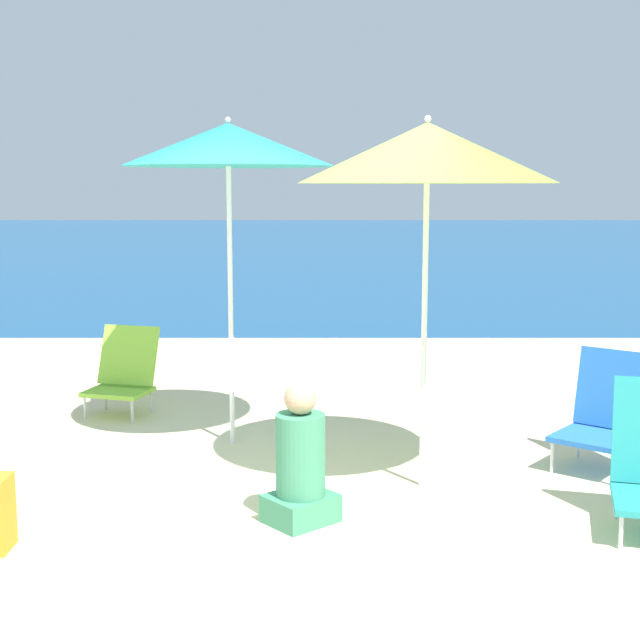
# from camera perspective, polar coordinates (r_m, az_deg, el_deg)

# --- Properties ---
(ground_plane) EXTENTS (60.00, 60.00, 0.00)m
(ground_plane) POSITION_cam_1_polar(r_m,az_deg,el_deg) (5.09, -4.87, -13.34)
(ground_plane) COLOR beige
(sea_water) EXTENTS (60.00, 40.00, 0.01)m
(sea_water) POSITION_cam_1_polar(r_m,az_deg,el_deg) (31.15, -0.77, 5.05)
(sea_water) COLOR navy
(sea_water) RESTS_ON ground
(beach_umbrella_lime) EXTENTS (1.58, 1.58, 2.32)m
(beach_umbrella_lime) POSITION_cam_1_polar(r_m,az_deg,el_deg) (5.53, 6.89, 10.55)
(beach_umbrella_lime) COLOR white
(beach_umbrella_lime) RESTS_ON ground
(beach_umbrella_teal) EXTENTS (1.52, 1.52, 2.38)m
(beach_umbrella_teal) POSITION_cam_1_polar(r_m,az_deg,el_deg) (6.47, -5.89, 11.07)
(beach_umbrella_teal) COLOR white
(beach_umbrella_teal) RESTS_ON ground
(beach_chair_lime) EXTENTS (0.62, 0.62, 0.73)m
(beach_chair_lime) POSITION_cam_1_polar(r_m,az_deg,el_deg) (7.66, -12.44, -3.28)
(beach_chair_lime) COLOR silver
(beach_chair_lime) RESTS_ON ground
(beach_chair_blue) EXTENTS (0.74, 0.75, 0.79)m
(beach_chair_blue) POSITION_cam_1_polar(r_m,az_deg,el_deg) (6.36, 17.72, -5.69)
(beach_chair_blue) COLOR silver
(beach_chair_blue) RESTS_ON ground
(person_seated_near) EXTENTS (0.48, 0.47, 0.81)m
(person_seated_near) POSITION_cam_1_polar(r_m,az_deg,el_deg) (5.10, -1.25, -9.27)
(person_seated_near) COLOR #3F8C66
(person_seated_near) RESTS_ON ground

